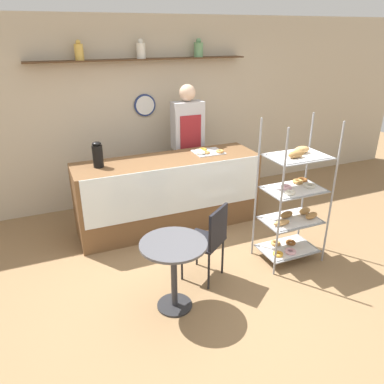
{
  "coord_description": "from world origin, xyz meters",
  "views": [
    {
      "loc": [
        -1.51,
        -3.1,
        2.48
      ],
      "look_at": [
        0.0,
        0.43,
        0.82
      ],
      "focal_mm": 35.0,
      "sensor_mm": 36.0,
      "label": 1
    }
  ],
  "objects_px": {
    "coffee_carafe": "(98,155)",
    "cafe_chair": "(210,236)",
    "pastry_rack": "(293,202)",
    "donut_tray_counter": "(207,152)",
    "person_worker": "(188,142)",
    "cafe_table": "(174,260)"
  },
  "relations": [
    {
      "from": "person_worker",
      "to": "cafe_chair",
      "type": "bearing_deg",
      "value": -105.74
    },
    {
      "from": "cafe_table",
      "to": "person_worker",
      "type": "bearing_deg",
      "value": 64.26
    },
    {
      "from": "pastry_rack",
      "to": "cafe_chair",
      "type": "height_order",
      "value": "pastry_rack"
    },
    {
      "from": "cafe_chair",
      "to": "donut_tray_counter",
      "type": "xyz_separation_m",
      "value": [
        0.59,
        1.35,
        0.46
      ]
    },
    {
      "from": "pastry_rack",
      "to": "person_worker",
      "type": "bearing_deg",
      "value": 105.39
    },
    {
      "from": "cafe_table",
      "to": "coffee_carafe",
      "type": "bearing_deg",
      "value": 102.17
    },
    {
      "from": "cafe_chair",
      "to": "donut_tray_counter",
      "type": "relative_size",
      "value": 2.2
    },
    {
      "from": "pastry_rack",
      "to": "donut_tray_counter",
      "type": "bearing_deg",
      "value": 108.46
    },
    {
      "from": "pastry_rack",
      "to": "donut_tray_counter",
      "type": "xyz_separation_m",
      "value": [
        -0.45,
        1.33,
        0.27
      ]
    },
    {
      "from": "person_worker",
      "to": "cafe_table",
      "type": "bearing_deg",
      "value": -115.74
    },
    {
      "from": "cafe_table",
      "to": "coffee_carafe",
      "type": "height_order",
      "value": "coffee_carafe"
    },
    {
      "from": "pastry_rack",
      "to": "cafe_table",
      "type": "relative_size",
      "value": 2.32
    },
    {
      "from": "pastry_rack",
      "to": "coffee_carafe",
      "type": "relative_size",
      "value": 5.23
    },
    {
      "from": "pastry_rack",
      "to": "person_worker",
      "type": "xyz_separation_m",
      "value": [
        -0.51,
        1.85,
        0.28
      ]
    },
    {
      "from": "coffee_carafe",
      "to": "donut_tray_counter",
      "type": "relative_size",
      "value": 0.81
    },
    {
      "from": "person_worker",
      "to": "cafe_table",
      "type": "relative_size",
      "value": 2.54
    },
    {
      "from": "pastry_rack",
      "to": "coffee_carafe",
      "type": "height_order",
      "value": "pastry_rack"
    },
    {
      "from": "pastry_rack",
      "to": "coffee_carafe",
      "type": "xyz_separation_m",
      "value": [
        -1.89,
        1.34,
        0.4
      ]
    },
    {
      "from": "coffee_carafe",
      "to": "cafe_chair",
      "type": "bearing_deg",
      "value": -57.84
    },
    {
      "from": "cafe_table",
      "to": "cafe_chair",
      "type": "distance_m",
      "value": 0.57
    },
    {
      "from": "person_worker",
      "to": "cafe_chair",
      "type": "height_order",
      "value": "person_worker"
    },
    {
      "from": "pastry_rack",
      "to": "coffee_carafe",
      "type": "distance_m",
      "value": 2.35
    }
  ]
}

